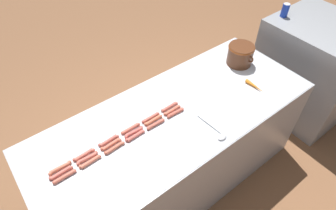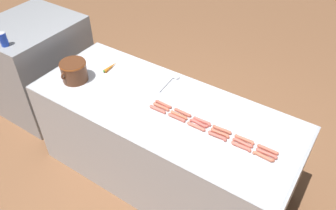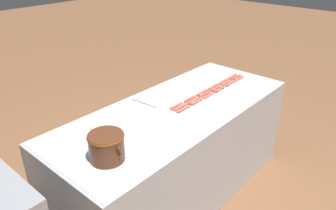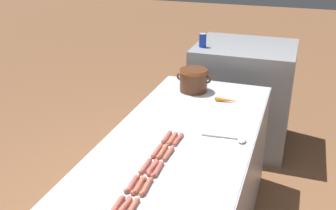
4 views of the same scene
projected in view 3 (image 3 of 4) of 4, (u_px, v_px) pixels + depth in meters
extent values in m
plane|color=brown|center=(175.00, 191.00, 2.95)|extent=(20.00, 20.00, 0.00)
cube|color=#ADAFB5|center=(176.00, 152.00, 2.76)|extent=(0.86, 2.15, 0.85)
cube|color=silver|center=(176.00, 108.00, 2.57)|extent=(0.84, 2.11, 0.00)
cylinder|color=#C5684C|center=(239.00, 79.00, 3.08)|extent=(0.03, 0.12, 0.02)
sphere|color=#C5684C|center=(242.00, 77.00, 3.12)|extent=(0.02, 0.02, 0.02)
sphere|color=#C5684C|center=(236.00, 80.00, 3.03)|extent=(0.02, 0.02, 0.02)
cylinder|color=#CA6150|center=(230.00, 83.00, 2.97)|extent=(0.03, 0.12, 0.02)
sphere|color=#CA6150|center=(234.00, 81.00, 3.01)|extent=(0.02, 0.02, 0.02)
sphere|color=#CA6150|center=(226.00, 85.00, 2.93)|extent=(0.02, 0.02, 0.02)
cylinder|color=#C05C4F|center=(219.00, 89.00, 2.85)|extent=(0.03, 0.12, 0.02)
sphere|color=#C05C4F|center=(224.00, 87.00, 2.89)|extent=(0.02, 0.02, 0.02)
sphere|color=#C05C4F|center=(215.00, 91.00, 2.81)|extent=(0.02, 0.02, 0.02)
cylinder|color=#CD6450|center=(208.00, 95.00, 2.74)|extent=(0.03, 0.12, 0.02)
sphere|color=#CD6450|center=(213.00, 93.00, 2.78)|extent=(0.02, 0.02, 0.02)
sphere|color=#CD6450|center=(204.00, 98.00, 2.70)|extent=(0.02, 0.02, 0.02)
cylinder|color=#C45C4E|center=(196.00, 102.00, 2.63)|extent=(0.03, 0.12, 0.02)
sphere|color=#C45C4E|center=(201.00, 99.00, 2.67)|extent=(0.02, 0.02, 0.02)
sphere|color=#C45C4E|center=(192.00, 104.00, 2.59)|extent=(0.02, 0.02, 0.02)
cylinder|color=#C66051|center=(184.00, 109.00, 2.52)|extent=(0.03, 0.12, 0.02)
sphere|color=#C66051|center=(189.00, 106.00, 2.56)|extent=(0.02, 0.02, 0.02)
sphere|color=#C66051|center=(178.00, 111.00, 2.48)|extent=(0.02, 0.02, 0.02)
cylinder|color=#C85F51|center=(236.00, 77.00, 3.10)|extent=(0.03, 0.12, 0.02)
sphere|color=#C85F51|center=(240.00, 76.00, 3.14)|extent=(0.02, 0.02, 0.02)
sphere|color=#C85F51|center=(232.00, 79.00, 3.06)|extent=(0.02, 0.02, 0.02)
cylinder|color=#C56150|center=(226.00, 82.00, 2.99)|extent=(0.03, 0.12, 0.02)
sphere|color=#C56150|center=(230.00, 81.00, 3.03)|extent=(0.02, 0.02, 0.02)
sphere|color=#C56150|center=(223.00, 85.00, 2.95)|extent=(0.02, 0.02, 0.02)
cylinder|color=#CC634B|center=(216.00, 88.00, 2.88)|extent=(0.03, 0.12, 0.02)
sphere|color=#CC634B|center=(220.00, 86.00, 2.91)|extent=(0.02, 0.02, 0.02)
sphere|color=#CC634B|center=(212.00, 90.00, 2.84)|extent=(0.02, 0.02, 0.02)
cylinder|color=#C95A50|center=(205.00, 94.00, 2.76)|extent=(0.03, 0.12, 0.02)
sphere|color=#C95A50|center=(208.00, 92.00, 2.81)|extent=(0.02, 0.02, 0.02)
sphere|color=#C95A50|center=(201.00, 96.00, 2.72)|extent=(0.02, 0.02, 0.02)
cylinder|color=#C46749|center=(193.00, 100.00, 2.65)|extent=(0.03, 0.12, 0.02)
sphere|color=#C46749|center=(198.00, 98.00, 2.69)|extent=(0.02, 0.02, 0.02)
sphere|color=#C46749|center=(188.00, 103.00, 2.61)|extent=(0.02, 0.02, 0.02)
cylinder|color=#CA674F|center=(180.00, 107.00, 2.54)|extent=(0.03, 0.12, 0.02)
sphere|color=#CA674F|center=(185.00, 104.00, 2.58)|extent=(0.02, 0.02, 0.02)
sphere|color=#CA674F|center=(175.00, 110.00, 2.50)|extent=(0.02, 0.02, 0.02)
cylinder|color=#C75F4A|center=(232.00, 77.00, 3.12)|extent=(0.03, 0.12, 0.02)
sphere|color=#C75F4A|center=(236.00, 75.00, 3.16)|extent=(0.02, 0.02, 0.02)
sphere|color=#C75F4A|center=(229.00, 78.00, 3.08)|extent=(0.02, 0.02, 0.02)
cylinder|color=#CE684E|center=(223.00, 82.00, 3.01)|extent=(0.03, 0.12, 0.02)
sphere|color=#CE684E|center=(227.00, 80.00, 3.05)|extent=(0.02, 0.02, 0.02)
sphere|color=#CE684E|center=(219.00, 83.00, 2.97)|extent=(0.02, 0.02, 0.02)
cylinder|color=#C16048|center=(212.00, 87.00, 2.90)|extent=(0.03, 0.12, 0.02)
sphere|color=#C16048|center=(217.00, 85.00, 2.93)|extent=(0.02, 0.02, 0.02)
sphere|color=#C16048|center=(208.00, 89.00, 2.86)|extent=(0.02, 0.02, 0.02)
cylinder|color=#CD5C50|center=(202.00, 93.00, 2.79)|extent=(0.03, 0.12, 0.02)
sphere|color=#CD5C50|center=(207.00, 91.00, 2.83)|extent=(0.02, 0.02, 0.02)
sphere|color=#CD5C50|center=(198.00, 95.00, 2.75)|extent=(0.02, 0.02, 0.02)
cylinder|color=#BF5C49|center=(190.00, 99.00, 2.68)|extent=(0.03, 0.12, 0.02)
sphere|color=#BF5C49|center=(195.00, 96.00, 2.72)|extent=(0.02, 0.02, 0.02)
sphere|color=#BF5C49|center=(186.00, 101.00, 2.63)|extent=(0.02, 0.02, 0.02)
cylinder|color=#C85A47|center=(177.00, 106.00, 2.56)|extent=(0.03, 0.12, 0.02)
sphere|color=#C85A47|center=(181.00, 103.00, 2.61)|extent=(0.02, 0.02, 0.02)
sphere|color=#C85A47|center=(172.00, 109.00, 2.52)|extent=(0.02, 0.02, 0.02)
cylinder|color=#562D19|center=(107.00, 147.00, 1.91)|extent=(0.21, 0.21, 0.17)
torus|color=brown|center=(106.00, 136.00, 1.88)|extent=(0.22, 0.22, 0.03)
torus|color=#562D19|center=(118.00, 151.00, 1.84)|extent=(0.06, 0.01, 0.06)
torus|color=#562D19|center=(95.00, 138.00, 1.97)|extent=(0.06, 0.01, 0.06)
cylinder|color=#B7B7BC|center=(146.00, 103.00, 2.61)|extent=(0.22, 0.03, 0.01)
ellipsoid|color=#B7B7BC|center=(135.00, 98.00, 2.70)|extent=(0.06, 0.07, 0.02)
cone|color=orange|center=(96.00, 131.00, 2.21)|extent=(0.17, 0.04, 0.03)
sphere|color=#387F2D|center=(103.00, 136.00, 2.16)|extent=(0.02, 0.02, 0.02)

